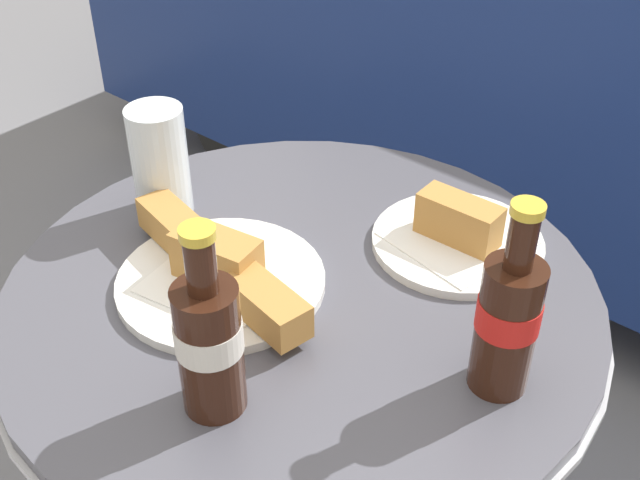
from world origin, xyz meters
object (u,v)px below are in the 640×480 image
(cola_bottle_left, at_px, (508,319))
(lunch_plate_near, at_px, (219,271))
(bistro_table, at_px, (303,396))
(lunch_plate_far, at_px, (458,235))
(cola_bottle_right, at_px, (209,341))
(drinking_glass, at_px, (161,166))

(cola_bottle_left, height_order, lunch_plate_near, cola_bottle_left)
(bistro_table, relative_size, lunch_plate_near, 2.36)
(bistro_table, bearing_deg, lunch_plate_far, 62.68)
(cola_bottle_left, distance_m, cola_bottle_right, 0.29)
(cola_bottle_right, xyz_separation_m, lunch_plate_near, (-0.13, 0.13, -0.06))
(lunch_plate_far, bearing_deg, lunch_plate_near, -124.87)
(bistro_table, relative_size, cola_bottle_left, 3.30)
(bistro_table, bearing_deg, cola_bottle_left, 3.27)
(cola_bottle_right, bearing_deg, bistro_table, 105.75)
(cola_bottle_left, bearing_deg, cola_bottle_right, -134.40)
(cola_bottle_left, xyz_separation_m, lunch_plate_near, (-0.33, -0.07, -0.07))
(drinking_glass, bearing_deg, cola_bottle_right, -33.30)
(cola_bottle_left, bearing_deg, bistro_table, -176.73)
(drinking_glass, bearing_deg, lunch_plate_far, 27.89)
(drinking_glass, height_order, lunch_plate_near, drinking_glass)
(cola_bottle_right, height_order, lunch_plate_near, cola_bottle_right)
(bistro_table, relative_size, cola_bottle_right, 3.39)
(bistro_table, distance_m, lunch_plate_far, 0.30)
(cola_bottle_right, height_order, lunch_plate_far, cola_bottle_right)
(lunch_plate_near, height_order, lunch_plate_far, lunch_plate_near)
(cola_bottle_left, height_order, cola_bottle_right, cola_bottle_left)
(lunch_plate_near, bearing_deg, drinking_glass, 158.98)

